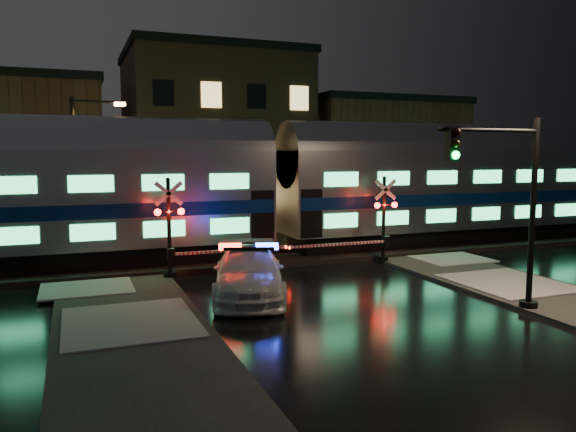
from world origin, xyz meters
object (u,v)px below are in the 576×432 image
Objects in this scene: traffic_light at (510,211)px; streetlight at (80,165)px; police_car at (249,273)px; crossing_signal_left at (180,238)px; crossing_signal_right at (377,228)px.

traffic_light is 0.79× the size of streetlight.
crossing_signal_left is (-1.65, 3.34, 0.77)m from police_car.
traffic_light is at bearing -44.69° from crossing_signal_left.
crossing_signal_left is at bearing 132.91° from police_car.
streetlight reaches higher than crossing_signal_right.
traffic_light is (6.43, -4.66, 2.24)m from police_car.
traffic_light reaches higher than crossing_signal_left.
crossing_signal_right is 0.98× the size of crossing_signal_left.
traffic_light is at bearing -52.29° from streetlight.
traffic_light is (-0.30, -8.00, 1.50)m from crossing_signal_right.
traffic_light is (8.09, -8.00, 1.47)m from crossing_signal_left.
crossing_signal_right is at bearing 42.95° from police_car.
crossing_signal_left is at bearing 179.99° from crossing_signal_right.
crossing_signal_right is 8.39m from crossing_signal_left.
police_car is at bearing 156.59° from traffic_light.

